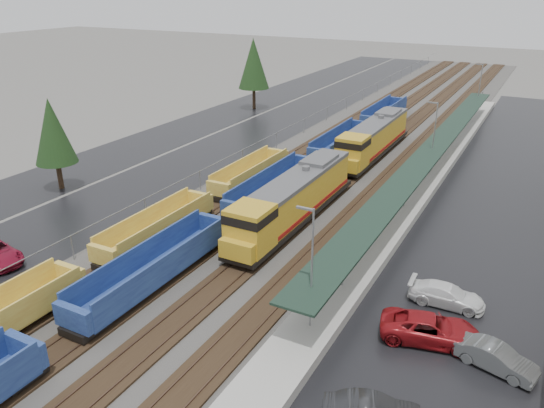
# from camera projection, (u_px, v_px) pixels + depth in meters

# --- Properties ---
(ballast_strip) EXTENTS (20.00, 160.00, 0.08)m
(ballast_strip) POSITION_uv_depth(u_px,v_px,m) (372.00, 143.00, 67.35)
(ballast_strip) COLOR #302D2B
(ballast_strip) RESTS_ON ground
(trackbed) EXTENTS (14.60, 160.00, 0.22)m
(trackbed) POSITION_uv_depth(u_px,v_px,m) (372.00, 142.00, 67.31)
(trackbed) COLOR black
(trackbed) RESTS_ON ground
(west_parking_lot) EXTENTS (10.00, 160.00, 0.02)m
(west_parking_lot) POSITION_uv_depth(u_px,v_px,m) (268.00, 129.00, 73.89)
(west_parking_lot) COLOR black
(west_parking_lot) RESTS_ON ground
(west_road) EXTENTS (9.00, 160.00, 0.02)m
(west_road) POSITION_uv_depth(u_px,v_px,m) (209.00, 120.00, 78.24)
(west_road) COLOR black
(west_road) RESTS_ON ground
(east_commuter_lot) EXTENTS (16.00, 100.00, 0.02)m
(east_commuter_lot) POSITION_uv_depth(u_px,v_px,m) (528.00, 195.00, 50.97)
(east_commuter_lot) COLOR black
(east_commuter_lot) RESTS_ON ground
(station_platform) EXTENTS (3.00, 80.00, 8.00)m
(station_platform) POSITION_uv_depth(u_px,v_px,m) (430.00, 172.00, 54.83)
(station_platform) COLOR #9E9B93
(station_platform) RESTS_ON ground
(chainlink_fence) EXTENTS (0.08, 160.04, 2.02)m
(chainlink_fence) POSITION_uv_depth(u_px,v_px,m) (299.00, 124.00, 69.61)
(chainlink_fence) COLOR gray
(chainlink_fence) RESTS_ON ground
(tree_west_near) EXTENTS (3.96, 3.96, 9.00)m
(tree_west_near) POSITION_uv_depth(u_px,v_px,m) (53.00, 131.00, 50.30)
(tree_west_near) COLOR #332316
(tree_west_near) RESTS_ON ground
(tree_west_far) EXTENTS (4.84, 4.84, 11.00)m
(tree_west_far) POSITION_uv_depth(u_px,v_px,m) (254.00, 63.00, 82.74)
(tree_west_far) COLOR #332316
(tree_west_far) RESTS_ON ground
(locomotive_lead) EXTENTS (2.92, 19.25, 4.36)m
(locomotive_lead) POSITION_uv_depth(u_px,v_px,m) (292.00, 200.00, 43.56)
(locomotive_lead) COLOR black
(locomotive_lead) RESTS_ON ground
(locomotive_trail) EXTENTS (2.92, 19.25, 4.36)m
(locomotive_trail) POSITION_uv_depth(u_px,v_px,m) (373.00, 139.00, 60.63)
(locomotive_trail) COLOR black
(locomotive_trail) RESTS_ON ground
(well_string_blue) EXTENTS (2.67, 100.52, 2.36)m
(well_string_blue) POSITION_uv_depth(u_px,v_px,m) (225.00, 222.00, 42.45)
(well_string_blue) COLOR navy
(well_string_blue) RESTS_ON ground
(parked_car_east_b) EXTENTS (3.72, 6.00, 1.55)m
(parked_car_east_b) POSITION_uv_depth(u_px,v_px,m) (430.00, 329.00, 29.98)
(parked_car_east_b) COLOR maroon
(parked_car_east_b) RESTS_ON ground
(parked_car_east_c) EXTENTS (2.09, 4.77, 1.36)m
(parked_car_east_c) POSITION_uv_depth(u_px,v_px,m) (447.00, 295.00, 33.37)
(parked_car_east_c) COLOR white
(parked_car_east_c) RESTS_ON ground
(parked_car_east_e) EXTENTS (2.49, 4.42, 1.38)m
(parked_car_east_e) POSITION_uv_depth(u_px,v_px,m) (496.00, 358.00, 27.79)
(parked_car_east_e) COLOR #55595A
(parked_car_east_e) RESTS_ON ground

